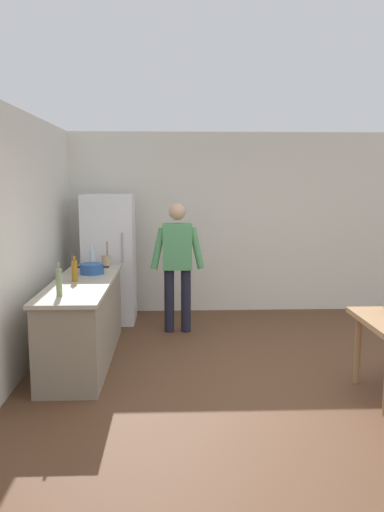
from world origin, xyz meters
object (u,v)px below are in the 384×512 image
object	(u,v)px
person	(177,259)
utensil_jar	(106,260)
bottle_vinegar_tall	(59,282)
bottle_oil_amber	(75,271)
cooking_pot	(92,269)
refrigerator	(110,259)
bottle_water_clear	(92,259)

from	to	relation	value
person	utensil_jar	bearing A→B (deg)	-175.07
bottle_vinegar_tall	bottle_oil_amber	size ratio (longest dim) A/B	1.14
cooking_pot	utensil_jar	distance (m)	0.54
utensil_jar	bottle_vinegar_tall	bearing A→B (deg)	-97.44
refrigerator	cooking_pot	bearing A→B (deg)	-92.98
utensil_jar	cooking_pot	bearing A→B (deg)	-100.26
bottle_vinegar_tall	bottle_water_clear	distance (m)	1.47
person	bottle_oil_amber	world-z (taller)	person
refrigerator	bottle_oil_amber	world-z (taller)	refrigerator
refrigerator	utensil_jar	size ratio (longest dim) A/B	5.62
refrigerator	bottle_water_clear	distance (m)	0.87
utensil_jar	bottle_oil_amber	xyz separation A→B (m)	(-0.21, -1.00, 0.04)
bottle_water_clear	bottle_oil_amber	distance (m)	0.77
person	cooking_pot	xyz separation A→B (m)	(-1.01, -0.61, -0.02)
person	bottle_vinegar_tall	size ratio (longest dim) A/B	5.31
refrigerator	person	size ratio (longest dim) A/B	1.06
refrigerator	person	bearing A→B (deg)	-30.23
utensil_jar	person	bearing A→B (deg)	4.93
utensil_jar	bottle_water_clear	world-z (taller)	utensil_jar
refrigerator	utensil_jar	world-z (taller)	refrigerator
refrigerator	bottle_vinegar_tall	bearing A→B (deg)	-94.55
refrigerator	person	xyz separation A→B (m)	(0.95, -0.55, 0.08)
bottle_vinegar_tall	bottle_oil_amber	xyz separation A→B (m)	(0.01, 0.70, -0.02)
bottle_vinegar_tall	cooking_pot	bearing A→B (deg)	83.87
cooking_pot	utensil_jar	world-z (taller)	utensil_jar
cooking_pot	bottle_oil_amber	distance (m)	0.48
utensil_jar	bottle_vinegar_tall	xyz separation A→B (m)	(-0.22, -1.70, 0.06)
refrigerator	bottle_oil_amber	xyz separation A→B (m)	(-0.17, -1.63, 0.12)
utensil_jar	bottle_water_clear	size ratio (longest dim) A/B	1.07
cooking_pot	bottle_vinegar_tall	world-z (taller)	bottle_vinegar_tall
cooking_pot	bottle_water_clear	xyz separation A→B (m)	(-0.05, 0.31, 0.07)
bottle_water_clear	bottle_vinegar_tall	bearing A→B (deg)	-93.01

